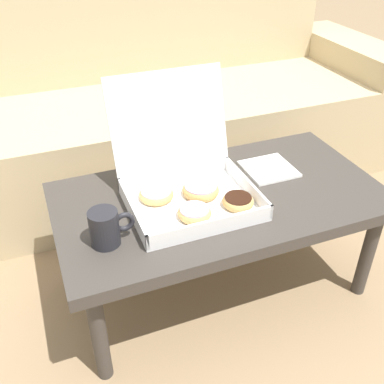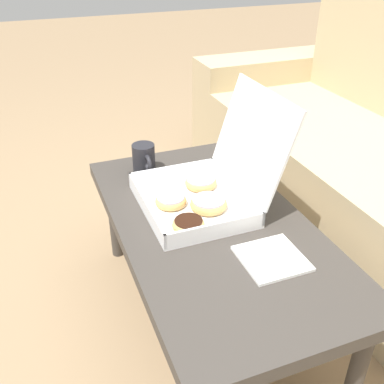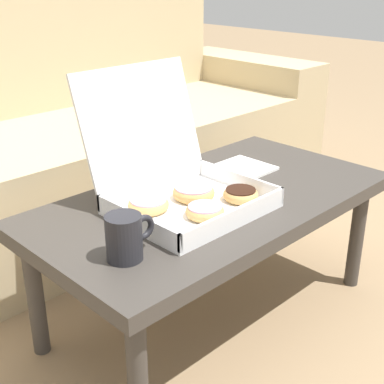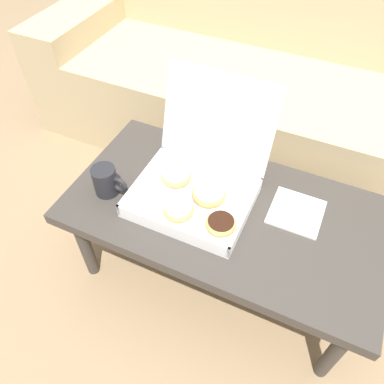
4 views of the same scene
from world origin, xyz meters
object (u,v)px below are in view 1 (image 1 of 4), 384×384
coffee_table (220,205)px  pastry_box (188,181)px  coffee_mug (106,228)px  couch (144,110)px

coffee_table → pastry_box: size_ratio=2.58×
pastry_box → coffee_mug: size_ratio=3.23×
pastry_box → coffee_mug: pastry_box is taller
couch → pastry_box: (-0.10, -0.82, 0.12)m
coffee_table → coffee_mug: bearing=-165.5°
coffee_table → couch: bearing=90.0°
coffee_table → pastry_box: bearing=167.5°
coffee_mug → pastry_box: bearing=23.4°
couch → coffee_table: size_ratio=2.38×
pastry_box → couch: bearing=83.2°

